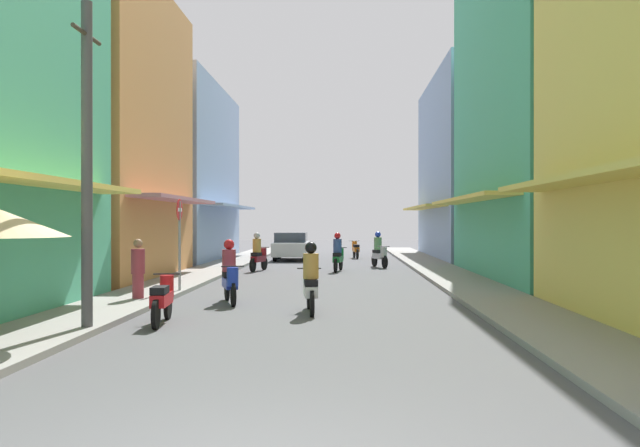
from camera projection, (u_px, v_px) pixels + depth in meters
ground_plane at (322, 280)px, 22.21m from camera, size 93.60×93.60×0.00m
sidewalk_left at (189, 278)px, 22.38m from camera, size 1.96×50.55×0.12m
sidewalk_right at (457, 279)px, 22.03m from camera, size 1.96×50.55×0.12m
building_left_mid at (79, 133)px, 22.73m from camera, size 7.05×8.78×10.29m
building_left_far at (164, 174)px, 33.47m from camera, size 7.05×11.23×9.01m
building_right_mid at (569, 68)px, 22.37m from camera, size 7.05×11.59×14.76m
building_right_far at (486, 168)px, 35.35m from camera, size 7.05×12.81×9.92m
motorbike_orange at (356, 249)px, 35.36m from camera, size 0.55×1.81×0.96m
motorbike_blue at (230, 275)px, 15.91m from camera, size 0.72×1.75×1.58m
motorbike_silver at (379, 251)px, 28.35m from camera, size 0.74×1.75×1.58m
motorbike_red at (163, 298)px, 12.71m from camera, size 0.55×1.81×0.96m
motorbike_green at (338, 254)px, 26.06m from camera, size 0.58×1.80×1.58m
motorbike_maroon at (258, 254)px, 26.28m from camera, size 0.66×1.77×1.58m
motorbike_white at (310, 281)px, 14.22m from camera, size 0.55×1.81×1.58m
parked_car at (291, 246)px, 33.77m from camera, size 1.80×4.12×1.45m
pedestrian_foreground at (138, 271)px, 15.93m from camera, size 0.34×0.34×1.59m
utility_pole at (87, 163)px, 11.64m from camera, size 0.20×1.20×6.00m
street_sign_no_entry at (180, 233)px, 17.80m from camera, size 0.07×0.60×2.65m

